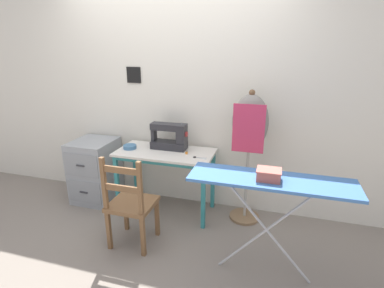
{
  "coord_description": "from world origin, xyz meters",
  "views": [
    {
      "loc": [
        1.13,
        -2.55,
        1.8
      ],
      "look_at": [
        0.31,
        0.23,
        0.83
      ],
      "focal_mm": 28.0,
      "sensor_mm": 36.0,
      "label": 1
    }
  ],
  "objects_px": {
    "wooden_chair": "(131,204)",
    "ironing_board": "(271,184)",
    "filing_cabinet": "(95,170)",
    "scissors": "(198,158)",
    "fabric_bowl": "(130,147)",
    "sewing_machine": "(171,137)",
    "dress_form": "(250,129)",
    "storage_box": "(269,175)",
    "thread_spool_near_machine": "(186,153)"
  },
  "relations": [
    {
      "from": "wooden_chair",
      "to": "ironing_board",
      "type": "height_order",
      "value": "wooden_chair"
    },
    {
      "from": "wooden_chair",
      "to": "filing_cabinet",
      "type": "height_order",
      "value": "wooden_chair"
    },
    {
      "from": "scissors",
      "to": "filing_cabinet",
      "type": "bearing_deg",
      "value": 175.11
    },
    {
      "from": "wooden_chair",
      "to": "fabric_bowl",
      "type": "bearing_deg",
      "value": 116.64
    },
    {
      "from": "sewing_machine",
      "to": "wooden_chair",
      "type": "height_order",
      "value": "sewing_machine"
    },
    {
      "from": "dress_form",
      "to": "ironing_board",
      "type": "relative_size",
      "value": 1.15
    },
    {
      "from": "storage_box",
      "to": "scissors",
      "type": "bearing_deg",
      "value": 138.02
    },
    {
      "from": "wooden_chair",
      "to": "dress_form",
      "type": "bearing_deg",
      "value": 37.7
    },
    {
      "from": "sewing_machine",
      "to": "storage_box",
      "type": "relative_size",
      "value": 2.27
    },
    {
      "from": "filing_cabinet",
      "to": "storage_box",
      "type": "xyz_separation_m",
      "value": [
        2.02,
        -0.76,
        0.53
      ]
    },
    {
      "from": "sewing_machine",
      "to": "ironing_board",
      "type": "relative_size",
      "value": 0.33
    },
    {
      "from": "ironing_board",
      "to": "dress_form",
      "type": "bearing_deg",
      "value": 107.54
    },
    {
      "from": "fabric_bowl",
      "to": "dress_form",
      "type": "relative_size",
      "value": 0.1
    },
    {
      "from": "dress_form",
      "to": "filing_cabinet",
      "type": "bearing_deg",
      "value": -178.05
    },
    {
      "from": "thread_spool_near_machine",
      "to": "storage_box",
      "type": "xyz_separation_m",
      "value": [
        0.86,
        -0.71,
        0.17
      ]
    },
    {
      "from": "filing_cabinet",
      "to": "sewing_machine",
      "type": "bearing_deg",
      "value": 4.45
    },
    {
      "from": "scissors",
      "to": "dress_form",
      "type": "relative_size",
      "value": 0.1
    },
    {
      "from": "sewing_machine",
      "to": "ironing_board",
      "type": "height_order",
      "value": "sewing_machine"
    },
    {
      "from": "scissors",
      "to": "thread_spool_near_machine",
      "type": "bearing_deg",
      "value": 153.66
    },
    {
      "from": "sewing_machine",
      "to": "filing_cabinet",
      "type": "relative_size",
      "value": 0.55
    },
    {
      "from": "scissors",
      "to": "dress_form",
      "type": "bearing_deg",
      "value": 19.57
    },
    {
      "from": "wooden_chair",
      "to": "ironing_board",
      "type": "xyz_separation_m",
      "value": [
        1.21,
        -0.05,
        0.39
      ]
    },
    {
      "from": "sewing_machine",
      "to": "storage_box",
      "type": "distance_m",
      "value": 1.36
    },
    {
      "from": "sewing_machine",
      "to": "scissors",
      "type": "relative_size",
      "value": 2.84
    },
    {
      "from": "wooden_chair",
      "to": "filing_cabinet",
      "type": "relative_size",
      "value": 1.22
    },
    {
      "from": "fabric_bowl",
      "to": "ironing_board",
      "type": "xyz_separation_m",
      "value": [
        1.53,
        -0.68,
        0.08
      ]
    },
    {
      "from": "scissors",
      "to": "wooden_chair",
      "type": "relative_size",
      "value": 0.16
    },
    {
      "from": "dress_form",
      "to": "storage_box",
      "type": "distance_m",
      "value": 0.86
    },
    {
      "from": "ironing_board",
      "to": "storage_box",
      "type": "height_order",
      "value": "storage_box"
    },
    {
      "from": "thread_spool_near_machine",
      "to": "filing_cabinet",
      "type": "bearing_deg",
      "value": 177.94
    },
    {
      "from": "filing_cabinet",
      "to": "scissors",
      "type": "bearing_deg",
      "value": -4.89
    },
    {
      "from": "fabric_bowl",
      "to": "wooden_chair",
      "type": "distance_m",
      "value": 0.77
    },
    {
      "from": "filing_cabinet",
      "to": "storage_box",
      "type": "relative_size",
      "value": 4.17
    },
    {
      "from": "wooden_chair",
      "to": "ironing_board",
      "type": "distance_m",
      "value": 1.27
    },
    {
      "from": "sewing_machine",
      "to": "wooden_chair",
      "type": "xyz_separation_m",
      "value": [
        -0.12,
        -0.75,
        -0.43
      ]
    },
    {
      "from": "thread_spool_near_machine",
      "to": "dress_form",
      "type": "height_order",
      "value": "dress_form"
    },
    {
      "from": "ironing_board",
      "to": "fabric_bowl",
      "type": "bearing_deg",
      "value": 155.88
    },
    {
      "from": "thread_spool_near_machine",
      "to": "filing_cabinet",
      "type": "distance_m",
      "value": 1.22
    },
    {
      "from": "ironing_board",
      "to": "storage_box",
      "type": "relative_size",
      "value": 6.87
    },
    {
      "from": "sewing_machine",
      "to": "storage_box",
      "type": "height_order",
      "value": "sewing_machine"
    },
    {
      "from": "wooden_chair",
      "to": "sewing_machine",
      "type": "bearing_deg",
      "value": 80.97
    },
    {
      "from": "sewing_machine",
      "to": "thread_spool_near_machine",
      "type": "bearing_deg",
      "value": -28.3
    },
    {
      "from": "scissors",
      "to": "filing_cabinet",
      "type": "relative_size",
      "value": 0.19
    },
    {
      "from": "dress_form",
      "to": "storage_box",
      "type": "bearing_deg",
      "value": -74.15
    },
    {
      "from": "ironing_board",
      "to": "thread_spool_near_machine",
      "type": "bearing_deg",
      "value": 141.69
    },
    {
      "from": "thread_spool_near_machine",
      "to": "scissors",
      "type": "bearing_deg",
      "value": -26.34
    },
    {
      "from": "storage_box",
      "to": "wooden_chair",
      "type": "bearing_deg",
      "value": 176.37
    },
    {
      "from": "filing_cabinet",
      "to": "ironing_board",
      "type": "xyz_separation_m",
      "value": [
        2.04,
        -0.73,
        0.44
      ]
    },
    {
      "from": "wooden_chair",
      "to": "storage_box",
      "type": "height_order",
      "value": "storage_box"
    },
    {
      "from": "ironing_board",
      "to": "storage_box",
      "type": "xyz_separation_m",
      "value": [
        -0.02,
        -0.02,
        0.09
      ]
    }
  ]
}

